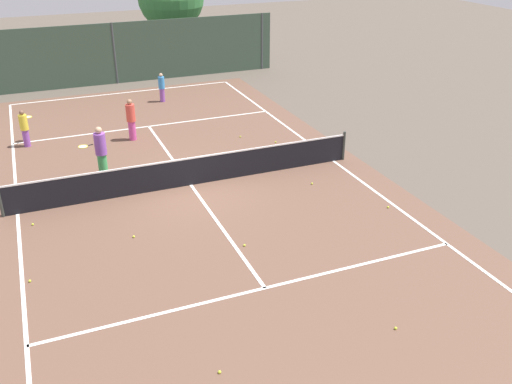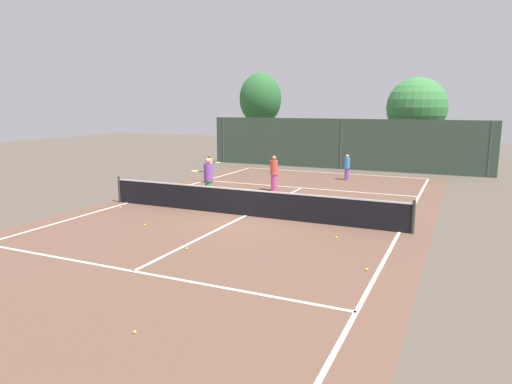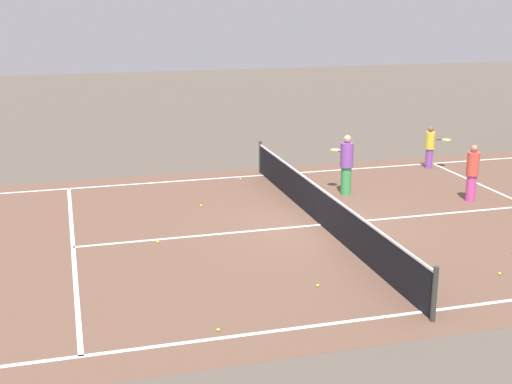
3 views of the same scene
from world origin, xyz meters
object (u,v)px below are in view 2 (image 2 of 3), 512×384
(tennis_ball_12, at_px, (367,269))
(tennis_ball_9, at_px, (353,203))
(tennis_ball_3, at_px, (145,225))
(tennis_ball_5, at_px, (135,332))
(player_3, at_px, (208,179))
(tennis_ball_7, at_px, (354,178))
(player_2, at_px, (210,168))
(player_0, at_px, (274,173))
(player_1, at_px, (347,167))
(tennis_ball_11, at_px, (336,237))
(tennis_ball_2, at_px, (187,249))
(tennis_ball_0, at_px, (55,224))
(tennis_ball_8, at_px, (375,212))
(tennis_ball_6, at_px, (138,203))
(tennis_ball_10, at_px, (120,207))

(tennis_ball_12, bearing_deg, tennis_ball_9, 104.99)
(tennis_ball_3, distance_m, tennis_ball_5, 7.66)
(player_3, relative_size, tennis_ball_7, 27.94)
(tennis_ball_5, bearing_deg, player_2, 115.29)
(player_3, xyz_separation_m, tennis_ball_5, (4.69, -10.69, -0.92))
(player_0, bearing_deg, tennis_ball_9, -19.04)
(tennis_ball_9, bearing_deg, player_1, 105.88)
(player_1, relative_size, tennis_ball_11, 21.30)
(player_1, distance_m, tennis_ball_12, 14.25)
(tennis_ball_2, xyz_separation_m, tennis_ball_7, (1.46, 14.87, 0.00))
(tennis_ball_0, relative_size, tennis_ball_5, 1.00)
(player_2, bearing_deg, tennis_ball_9, -15.69)
(player_3, bearing_deg, tennis_ball_8, 6.24)
(player_2, relative_size, tennis_ball_2, 22.44)
(tennis_ball_8, bearing_deg, tennis_ball_12, -81.75)
(tennis_ball_8, height_order, tennis_ball_11, same)
(player_1, xyz_separation_m, tennis_ball_6, (-6.46, -9.70, -0.69))
(player_1, bearing_deg, tennis_ball_2, -94.85)
(tennis_ball_0, xyz_separation_m, tennis_ball_8, (9.60, 6.47, 0.00))
(player_1, distance_m, tennis_ball_6, 11.68)
(tennis_ball_6, distance_m, tennis_ball_7, 12.41)
(tennis_ball_0, relative_size, tennis_ball_6, 1.00)
(player_0, bearing_deg, tennis_ball_0, -115.91)
(tennis_ball_5, bearing_deg, tennis_ball_6, 128.30)
(player_1, height_order, tennis_ball_8, player_1)
(tennis_ball_2, height_order, tennis_ball_8, same)
(player_1, relative_size, tennis_ball_3, 21.30)
(tennis_ball_11, relative_size, tennis_ball_12, 1.00)
(tennis_ball_2, xyz_separation_m, tennis_ball_12, (4.98, 0.42, 0.00))
(tennis_ball_3, bearing_deg, tennis_ball_6, 131.98)
(player_1, xyz_separation_m, tennis_ball_7, (0.26, 0.73, -0.69))
(player_1, relative_size, tennis_ball_5, 21.30)
(player_2, xyz_separation_m, tennis_ball_7, (6.65, 4.56, -0.73))
(tennis_ball_0, xyz_separation_m, tennis_ball_10, (0.22, 3.03, 0.00))
(tennis_ball_7, distance_m, tennis_ball_8, 8.36)
(tennis_ball_0, xyz_separation_m, tennis_ball_3, (2.83, 1.19, 0.00))
(tennis_ball_6, height_order, tennis_ball_7, same)
(tennis_ball_11, bearing_deg, player_1, 101.89)
(tennis_ball_6, distance_m, tennis_ball_12, 11.00)
(player_2, distance_m, tennis_ball_0, 9.90)
(tennis_ball_9, relative_size, tennis_ball_12, 1.00)
(player_0, relative_size, player_1, 1.20)
(tennis_ball_6, distance_m, tennis_ball_10, 0.98)
(player_3, relative_size, tennis_ball_8, 27.94)
(tennis_ball_10, relative_size, tennis_ball_11, 1.00)
(tennis_ball_2, relative_size, tennis_ball_12, 1.00)
(tennis_ball_3, xyz_separation_m, tennis_ball_5, (4.56, -6.16, 0.00))
(player_2, distance_m, tennis_ball_9, 8.48)
(tennis_ball_10, bearing_deg, tennis_ball_6, 85.13)
(tennis_ball_2, bearing_deg, player_3, 114.93)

